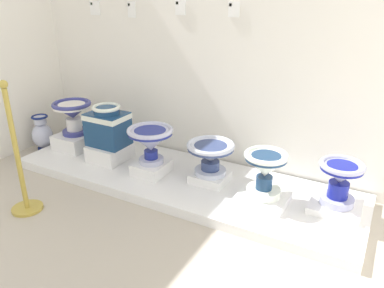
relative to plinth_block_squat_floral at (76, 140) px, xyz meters
name	(u,v)px	position (x,y,z in m)	size (l,w,h in m)	color
ground_plane	(62,282)	(1.31, -1.46, -0.17)	(5.87, 5.47, 0.02)	#B2A899
display_platform	(180,180)	(1.31, -0.04, -0.12)	(3.22, 0.97, 0.08)	white
plinth_block_squat_floral	(76,140)	(0.00, 0.00, 0.00)	(0.35, 0.39, 0.16)	white
antique_toilet_squat_floral	(72,112)	(0.00, 0.00, 0.32)	(0.40, 0.40, 0.35)	#373B87
plinth_block_pale_glazed	(110,152)	(0.52, -0.06, 0.00)	(0.34, 0.37, 0.16)	white
antique_toilet_pale_glazed	(108,125)	(0.52, -0.06, 0.29)	(0.38, 0.30, 0.40)	navy
plinth_block_broad_patterned	(152,168)	(1.06, -0.12, -0.02)	(0.28, 0.32, 0.11)	white
antique_toilet_broad_patterned	(150,139)	(1.06, -0.12, 0.26)	(0.41, 0.41, 0.33)	#B5B9D8
plinth_block_rightmost	(210,177)	(1.61, 0.00, -0.04)	(0.31, 0.28, 0.08)	white
antique_toilet_rightmost	(210,153)	(1.61, 0.00, 0.20)	(0.42, 0.42, 0.29)	silver
plinth_block_slender_white	(263,198)	(2.13, -0.11, -0.05)	(0.39, 0.34, 0.06)	white
antique_toilet_slender_white	(265,168)	(2.13, -0.11, 0.22)	(0.34, 0.34, 0.37)	white
plinth_block_tall_cobalt	(335,206)	(2.66, 0.06, -0.05)	(0.38, 0.36, 0.06)	white
antique_toilet_tall_cobalt	(340,177)	(2.66, 0.06, 0.21)	(0.33, 0.33, 0.34)	#A5A8D0
info_placard_first	(95,8)	(0.02, 0.46, 1.32)	(0.13, 0.01, 0.14)	white
info_placard_second	(132,9)	(0.49, 0.46, 1.32)	(0.10, 0.01, 0.15)	white
info_placard_third	(180,7)	(1.05, 0.46, 1.35)	(0.11, 0.01, 0.13)	white
info_placard_fourth	(234,9)	(1.57, 0.46, 1.34)	(0.10, 0.01, 0.12)	white
decorative_vase_companion	(42,134)	(-0.42, -0.08, 0.02)	(0.22, 0.22, 0.40)	navy
stanchion_post_near_left	(20,173)	(0.45, -1.02, 0.18)	(0.24, 0.24, 1.07)	#B49B3D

